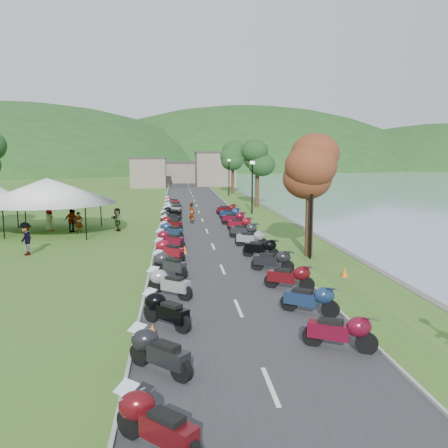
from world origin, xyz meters
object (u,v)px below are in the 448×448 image
object	(u,v)px
vendor_tent_main	(48,206)
pedestrian_a	(80,234)
pedestrian_c	(27,255)
pedestrian_b	(73,231)

from	to	relation	value
vendor_tent_main	pedestrian_a	bearing A→B (deg)	-14.08
vendor_tent_main	pedestrian_c	world-z (taller)	vendor_tent_main
pedestrian_b	pedestrian_c	bearing A→B (deg)	60.52
vendor_tent_main	pedestrian_a	size ratio (longest dim) A/B	4.03
vendor_tent_main	pedestrian_b	xyz separation A→B (m)	(1.53, 0.74, -2.00)
pedestrian_a	pedestrian_c	xyz separation A→B (m)	(-1.52, -7.23, 0.00)
vendor_tent_main	pedestrian_c	distance (m)	8.07
pedestrian_a	vendor_tent_main	bearing A→B (deg)	134.46
pedestrian_b	pedestrian_c	world-z (taller)	pedestrian_c
pedestrian_b	pedestrian_c	xyz separation A→B (m)	(-0.81, -8.52, 0.00)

